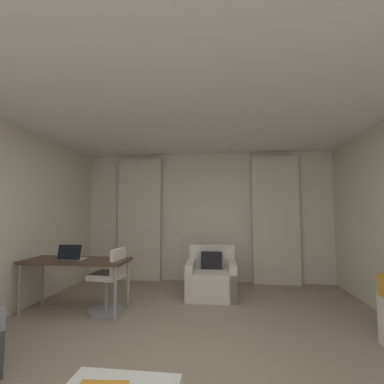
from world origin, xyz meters
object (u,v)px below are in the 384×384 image
object	(u,v)px
armchair	(211,278)
desk	(77,264)
laptop	(72,257)
desk_chair	(109,283)

from	to	relation	value
armchair	desk	distance (m)	2.13
desk	laptop	distance (m)	0.13
laptop	desk_chair	bearing A→B (deg)	10.21
desk_chair	armchair	bearing A→B (deg)	34.09
desk	laptop	bearing A→B (deg)	-123.01
desk_chair	desk	bearing A→B (deg)	-175.99
desk_chair	laptop	xyz separation A→B (m)	(-0.51, -0.09, 0.38)
armchair	desk	bearing A→B (deg)	-152.42
desk	laptop	size ratio (longest dim) A/B	4.41
armchair	desk_chair	world-z (taller)	desk_chair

